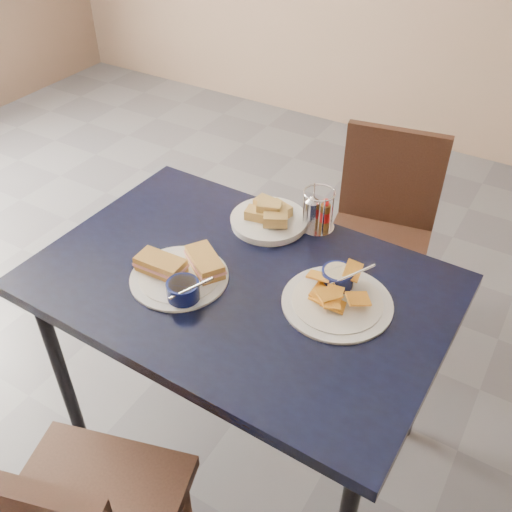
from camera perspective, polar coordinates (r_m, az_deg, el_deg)
The scene contains 7 objects.
ground at distance 2.22m, azimuth -2.23°, elevation -16.25°, with size 6.00×6.00×0.00m, color #545358.
dining_table at distance 1.67m, azimuth -1.59°, elevation -4.13°, with size 1.18×0.80×0.75m.
chair_far at distance 2.37m, azimuth 12.85°, elevation 3.43°, with size 0.46×0.45×0.84m.
sandwich_plate at distance 1.62m, azimuth -7.44°, elevation -1.71°, with size 0.31×0.28×0.12m.
plantain_plate at distance 1.57m, azimuth 8.09°, elevation -3.77°, with size 0.30×0.30×0.12m.
bread_basket at distance 1.82m, azimuth 1.33°, elevation 3.86°, with size 0.24×0.24×0.08m.
condiment_caddy at distance 1.80m, azimuth 6.10°, elevation 4.36°, with size 0.11×0.11×0.14m.
Camera 1 is at (0.72, -1.04, 1.82)m, focal length 40.00 mm.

